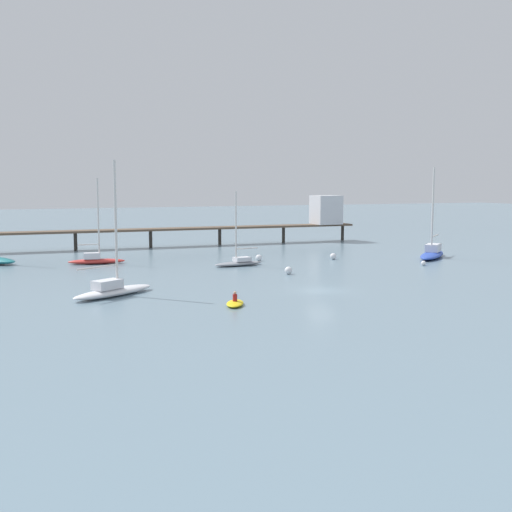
# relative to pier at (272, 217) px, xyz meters

# --- Properties ---
(ground_plane) EXTENTS (400.00, 400.00, 0.00)m
(ground_plane) POSITION_rel_pier_xyz_m (-14.14, -42.55, -4.13)
(ground_plane) COLOR slate
(pier) EXTENTS (56.15, 4.92, 7.55)m
(pier) POSITION_rel_pier_xyz_m (0.00, 0.00, 0.00)
(pier) COLOR brown
(pier) RESTS_ON ground_plane
(sailboat_white) EXTENTS (8.12, 5.94, 11.47)m
(sailboat_white) POSITION_rel_pier_xyz_m (-31.72, -38.14, -3.43)
(sailboat_white) COLOR white
(sailboat_white) RESTS_ON ground_plane
(sailboat_blue) EXTENTS (8.65, 8.06, 11.52)m
(sailboat_blue) POSITION_rel_pier_xyz_m (10.96, -26.23, -3.41)
(sailboat_blue) COLOR #2D4CB7
(sailboat_blue) RESTS_ON ground_plane
(sailboat_gray) EXTENTS (6.22, 2.53, 8.63)m
(sailboat_gray) POSITION_rel_pier_xyz_m (-14.78, -23.91, -3.59)
(sailboat_gray) COLOR gray
(sailboat_gray) RESTS_ON ground_plane
(sailboat_red) EXTENTS (6.77, 2.70, 10.14)m
(sailboat_red) POSITION_rel_pier_xyz_m (-29.91, -15.86, -3.48)
(sailboat_red) COLOR red
(sailboat_red) RESTS_ON ground_plane
(dinghy_yellow) EXTENTS (2.46, 3.20, 1.14)m
(dinghy_yellow) POSITION_rel_pier_xyz_m (-23.58, -46.00, -3.93)
(dinghy_yellow) COLOR yellow
(dinghy_yellow) RESTS_ON ground_plane
(mooring_buoy_near) EXTENTS (0.56, 0.56, 0.56)m
(mooring_buoy_near) POSITION_rel_pier_xyz_m (5.11, -32.06, -3.85)
(mooring_buoy_near) COLOR silver
(mooring_buoy_near) RESTS_ON ground_plane
(mooring_buoy_far) EXTENTS (0.79, 0.79, 0.79)m
(mooring_buoy_far) POSITION_rel_pier_xyz_m (-10.93, -20.69, -3.74)
(mooring_buoy_far) COLOR silver
(mooring_buoy_far) RESTS_ON ground_plane
(mooring_buoy_outer) EXTENTS (0.79, 0.79, 0.79)m
(mooring_buoy_outer) POSITION_rel_pier_xyz_m (-1.62, -22.78, -3.74)
(mooring_buoy_outer) COLOR silver
(mooring_buoy_outer) RESTS_ON ground_plane
(mooring_buoy_mid) EXTENTS (0.80, 0.80, 0.80)m
(mooring_buoy_mid) POSITION_rel_pier_xyz_m (-12.40, -32.28, -3.73)
(mooring_buoy_mid) COLOR silver
(mooring_buoy_mid) RESTS_ON ground_plane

